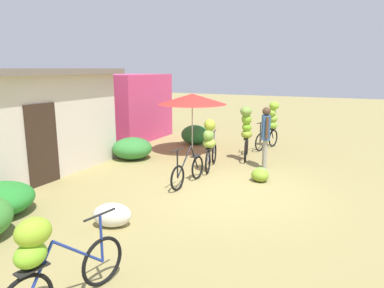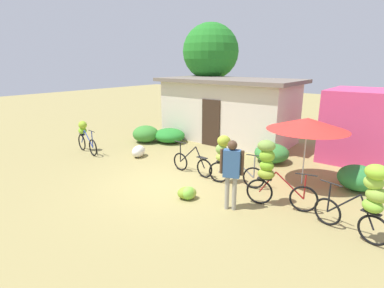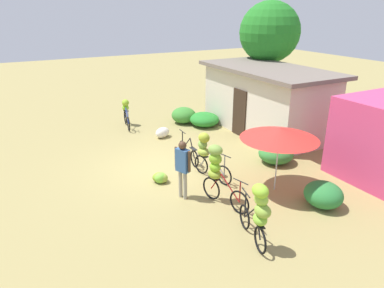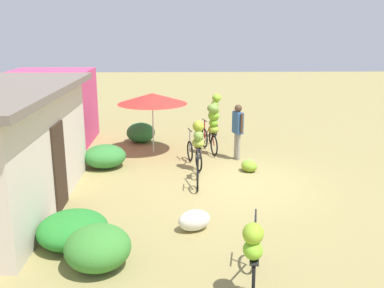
{
  "view_description": "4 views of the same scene",
  "coord_description": "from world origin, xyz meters",
  "px_view_note": "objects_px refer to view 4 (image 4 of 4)",
  "views": [
    {
      "loc": [
        -7.62,
        -2.69,
        2.82
      ],
      "look_at": [
        0.83,
        1.31,
        0.84
      ],
      "focal_mm": 33.33,
      "sensor_mm": 36.0,
      "label": 1
    },
    {
      "loc": [
        5.64,
        -6.3,
        3.54
      ],
      "look_at": [
        -0.2,
        1.24,
        0.93
      ],
      "focal_mm": 28.14,
      "sensor_mm": 36.0,
      "label": 2
    },
    {
      "loc": [
        10.42,
        -4.41,
        5.24
      ],
      "look_at": [
        0.12,
        1.09,
        0.71
      ],
      "focal_mm": 33.19,
      "sensor_mm": 36.0,
      "label": 3
    },
    {
      "loc": [
        -11.11,
        1.5,
        4.1
      ],
      "look_at": [
        0.65,
        1.15,
        0.94
      ],
      "focal_mm": 40.94,
      "sensor_mm": 36.0,
      "label": 4
    }
  ],
  "objects_px": {
    "bicycle_center_loaded": "(197,141)",
    "person_vendor": "(238,126)",
    "shop_pink": "(50,108)",
    "bicycle_rightmost": "(215,112)",
    "produce_sack": "(194,220)",
    "bicycle_leftmost": "(253,250)",
    "bicycle_near_pile": "(198,172)",
    "market_umbrella": "(152,98)",
    "banana_pile_on_ground": "(249,166)",
    "bicycle_by_shop": "(212,124)"
  },
  "relations": [
    {
      "from": "bicycle_center_loaded",
      "to": "person_vendor",
      "type": "xyz_separation_m",
      "value": [
        0.93,
        -1.32,
        0.23
      ]
    },
    {
      "from": "shop_pink",
      "to": "bicycle_rightmost",
      "type": "bearing_deg",
      "value": -83.19
    },
    {
      "from": "produce_sack",
      "to": "person_vendor",
      "type": "xyz_separation_m",
      "value": [
        5.0,
        -1.54,
        0.87
      ]
    },
    {
      "from": "bicycle_rightmost",
      "to": "person_vendor",
      "type": "distance_m",
      "value": 2.89
    },
    {
      "from": "bicycle_leftmost",
      "to": "bicycle_near_pile",
      "type": "distance_m",
      "value": 5.04
    },
    {
      "from": "produce_sack",
      "to": "person_vendor",
      "type": "distance_m",
      "value": 5.3
    },
    {
      "from": "produce_sack",
      "to": "person_vendor",
      "type": "height_order",
      "value": "person_vendor"
    },
    {
      "from": "bicycle_rightmost",
      "to": "person_vendor",
      "type": "height_order",
      "value": "person_vendor"
    },
    {
      "from": "shop_pink",
      "to": "person_vendor",
      "type": "distance_m",
      "value": 6.77
    },
    {
      "from": "market_umbrella",
      "to": "produce_sack",
      "type": "distance_m",
      "value": 6.2
    },
    {
      "from": "shop_pink",
      "to": "banana_pile_on_ground",
      "type": "distance_m",
      "value": 7.5
    },
    {
      "from": "bicycle_center_loaded",
      "to": "person_vendor",
      "type": "bearing_deg",
      "value": -54.69
    },
    {
      "from": "bicycle_near_pile",
      "to": "bicycle_center_loaded",
      "type": "relative_size",
      "value": 0.97
    },
    {
      "from": "banana_pile_on_ground",
      "to": "person_vendor",
      "type": "relative_size",
      "value": 0.34
    },
    {
      "from": "bicycle_leftmost",
      "to": "person_vendor",
      "type": "height_order",
      "value": "person_vendor"
    },
    {
      "from": "banana_pile_on_ground",
      "to": "produce_sack",
      "type": "height_order",
      "value": "produce_sack"
    },
    {
      "from": "bicycle_near_pile",
      "to": "person_vendor",
      "type": "xyz_separation_m",
      "value": [
        2.25,
        -1.35,
        0.75
      ]
    },
    {
      "from": "bicycle_leftmost",
      "to": "produce_sack",
      "type": "bearing_deg",
      "value": 20.75
    },
    {
      "from": "bicycle_rightmost",
      "to": "banana_pile_on_ground",
      "type": "relative_size",
      "value": 2.76
    },
    {
      "from": "produce_sack",
      "to": "bicycle_rightmost",
      "type": "bearing_deg",
      "value": -7.67
    },
    {
      "from": "bicycle_center_loaded",
      "to": "produce_sack",
      "type": "xyz_separation_m",
      "value": [
        -4.07,
        0.22,
        -0.64
      ]
    },
    {
      "from": "bicycle_near_pile",
      "to": "produce_sack",
      "type": "xyz_separation_m",
      "value": [
        -2.75,
        0.19,
        -0.12
      ]
    },
    {
      "from": "shop_pink",
      "to": "bicycle_near_pile",
      "type": "xyz_separation_m",
      "value": [
        -4.38,
        -5.08,
        -0.95
      ]
    },
    {
      "from": "person_vendor",
      "to": "produce_sack",
      "type": "bearing_deg",
      "value": 162.89
    },
    {
      "from": "bicycle_leftmost",
      "to": "person_vendor",
      "type": "bearing_deg",
      "value": -5.49
    },
    {
      "from": "market_umbrella",
      "to": "produce_sack",
      "type": "xyz_separation_m",
      "value": [
        -5.87,
        -1.17,
        -1.61
      ]
    },
    {
      "from": "shop_pink",
      "to": "banana_pile_on_ground",
      "type": "height_order",
      "value": "shop_pink"
    },
    {
      "from": "shop_pink",
      "to": "bicycle_leftmost",
      "type": "distance_m",
      "value": 10.99
    },
    {
      "from": "bicycle_center_loaded",
      "to": "bicycle_by_shop",
      "type": "relative_size",
      "value": 0.99
    },
    {
      "from": "person_vendor",
      "to": "bicycle_near_pile",
      "type": "bearing_deg",
      "value": 149.02
    },
    {
      "from": "shop_pink",
      "to": "produce_sack",
      "type": "height_order",
      "value": "shop_pink"
    },
    {
      "from": "bicycle_near_pile",
      "to": "bicycle_rightmost",
      "type": "distance_m",
      "value": 5.21
    },
    {
      "from": "market_umbrella",
      "to": "bicycle_center_loaded",
      "type": "bearing_deg",
      "value": -142.39
    },
    {
      "from": "shop_pink",
      "to": "bicycle_center_loaded",
      "type": "bearing_deg",
      "value": -120.97
    },
    {
      "from": "bicycle_leftmost",
      "to": "banana_pile_on_ground",
      "type": "height_order",
      "value": "bicycle_leftmost"
    },
    {
      "from": "shop_pink",
      "to": "bicycle_by_shop",
      "type": "height_order",
      "value": "shop_pink"
    },
    {
      "from": "bicycle_rightmost",
      "to": "person_vendor",
      "type": "relative_size",
      "value": 0.95
    },
    {
      "from": "produce_sack",
      "to": "shop_pink",
      "type": "bearing_deg",
      "value": 34.41
    },
    {
      "from": "shop_pink",
      "to": "bicycle_by_shop",
      "type": "bearing_deg",
      "value": -104.59
    },
    {
      "from": "market_umbrella",
      "to": "person_vendor",
      "type": "distance_m",
      "value": 2.94
    },
    {
      "from": "bicycle_center_loaded",
      "to": "bicycle_by_shop",
      "type": "height_order",
      "value": "bicycle_by_shop"
    },
    {
      "from": "shop_pink",
      "to": "banana_pile_on_ground",
      "type": "bearing_deg",
      "value": -116.73
    },
    {
      "from": "produce_sack",
      "to": "market_umbrella",
      "type": "bearing_deg",
      "value": 11.24
    },
    {
      "from": "market_umbrella",
      "to": "bicycle_rightmost",
      "type": "bearing_deg",
      "value": -48.41
    },
    {
      "from": "market_umbrella",
      "to": "bicycle_rightmost",
      "type": "relative_size",
      "value": 1.37
    },
    {
      "from": "bicycle_leftmost",
      "to": "bicycle_by_shop",
      "type": "bearing_deg",
      "value": 0.46
    },
    {
      "from": "bicycle_leftmost",
      "to": "bicycle_near_pile",
      "type": "bearing_deg",
      "value": 7.5
    },
    {
      "from": "bicycle_near_pile",
      "to": "bicycle_by_shop",
      "type": "relative_size",
      "value": 0.96
    },
    {
      "from": "market_umbrella",
      "to": "banana_pile_on_ground",
      "type": "distance_m",
      "value": 3.93
    },
    {
      "from": "market_umbrella",
      "to": "bicycle_leftmost",
      "type": "relative_size",
      "value": 1.34
    }
  ]
}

